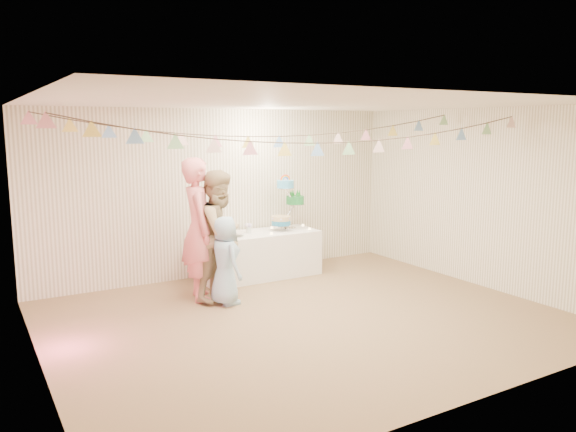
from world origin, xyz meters
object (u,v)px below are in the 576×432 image
table (259,255)px  person_child (225,261)px  person_adult_b (221,235)px  person_adult_a (199,229)px  cake_stand (288,201)px

table → person_child: 1.44m
person_child → person_adult_b: bearing=-16.4°
person_adult_a → person_adult_b: (0.25, -0.15, -0.08)m
table → person_adult_b: bearing=-142.7°
cake_stand → person_adult_b: size_ratio=0.47×
cake_stand → person_child: 1.97m
table → person_child: person_child is taller
cake_stand → person_adult_b: bearing=-152.6°
person_adult_a → person_adult_b: person_adult_a is taller
person_adult_a → person_child: 0.59m
person_adult_b → person_child: 0.39m
person_adult_b → table: bearing=0.1°
cake_stand → person_adult_b: 1.73m
person_adult_b → person_child: person_adult_b is taller
table → cake_stand: cake_stand is taller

